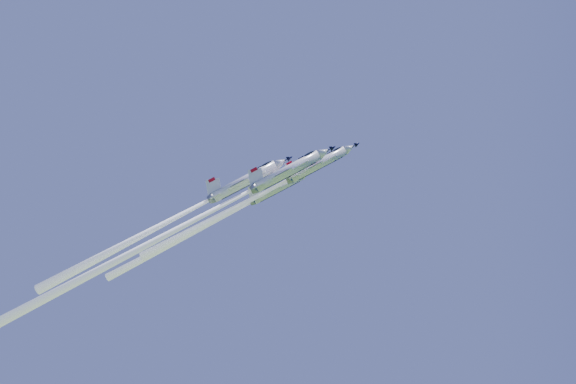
% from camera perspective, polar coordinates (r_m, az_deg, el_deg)
% --- Properties ---
extents(jet_lead, '(35.22, 12.76, 30.40)m').
position_cam_1_polar(jet_lead, '(122.75, -2.78, -0.41)').
color(jet_lead, silver).
extents(jet_left, '(34.69, 12.40, 30.30)m').
position_cam_1_polar(jet_left, '(129.15, -6.35, -2.50)').
color(jet_left, silver).
extents(jet_right, '(51.45, 17.70, 48.72)m').
position_cam_1_polar(jet_right, '(120.02, -10.16, -3.44)').
color(jet_right, silver).
extents(jet_slot, '(41.20, 14.89, 35.65)m').
position_cam_1_polar(jet_slot, '(125.44, -10.23, -2.39)').
color(jet_slot, silver).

